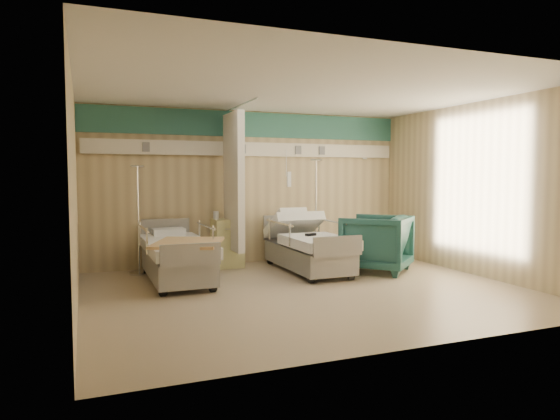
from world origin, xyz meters
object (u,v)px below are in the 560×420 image
Objects in this scene: bed_left at (177,261)px; bedside_cabinet at (227,243)px; bed_right at (308,253)px; visitor_armchair at (376,243)px; iv_stand_right at (316,240)px; iv_stand_left at (139,252)px.

bed_left is 2.54× the size of bedside_cabinet.
visitor_armchair is (1.07, -0.43, 0.17)m from bed_right.
bed_right is 1.46m from bedside_cabinet.
iv_stand_right is at bearing -111.64° from visitor_armchair.
bedside_cabinet is 0.80× the size of visitor_armchair.
bed_right and bed_left have the same top height.
bedside_cabinet is (1.05, 0.90, 0.11)m from bed_left.
bed_right is 2.04× the size of visitor_armchair.
bedside_cabinet is 2.59m from visitor_armchair.
bed_left is 3.31m from visitor_armchair.
iv_stand_right reaches higher than bed_right.
iv_stand_right is 1.08× the size of iv_stand_left.
iv_stand_right is (1.73, -0.00, -0.03)m from bedside_cabinet.
iv_stand_left reaches higher than bedside_cabinet.
visitor_armchair reaches higher than bed_right.
visitor_armchair is 0.59× the size of iv_stand_left.
iv_stand_right is (0.58, 0.90, 0.08)m from bed_right.
visitor_armchair reaches higher than bedside_cabinet.
visitor_armchair is at bearing -30.94° from bedside_cabinet.
bed_right is 1.21× the size of iv_stand_left.
bed_right is 2.20m from bed_left.
bed_right is at bearing -122.85° from iv_stand_right.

